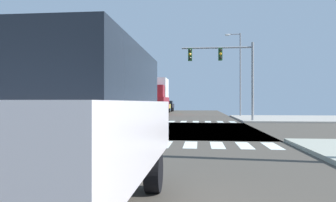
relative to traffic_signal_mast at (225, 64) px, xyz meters
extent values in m
cube|color=#454038|center=(-5.63, -7.31, -4.82)|extent=(14.00, 90.00, 0.05)
cube|color=#454038|center=(-5.63, -7.31, -4.82)|extent=(90.00, 12.00, 0.05)
cube|color=#A09B91|center=(7.37, 4.69, -4.72)|extent=(12.00, 12.00, 0.14)
cube|color=#9E9C8E|center=(-18.63, 4.69, -4.72)|extent=(12.00, 12.00, 0.14)
cube|color=white|center=(-9.38, -14.61, -4.79)|extent=(0.50, 2.00, 0.01)
cube|color=white|center=(-8.38, -14.61, -4.79)|extent=(0.50, 2.00, 0.01)
cube|color=white|center=(-7.38, -14.61, -4.79)|extent=(0.50, 2.00, 0.01)
cube|color=white|center=(-6.38, -14.61, -4.79)|extent=(0.50, 2.00, 0.01)
cube|color=white|center=(-5.38, -14.61, -4.79)|extent=(0.50, 2.00, 0.01)
cube|color=white|center=(-4.38, -14.61, -4.79)|extent=(0.50, 2.00, 0.01)
cube|color=white|center=(-3.38, -14.61, -4.79)|extent=(0.50, 2.00, 0.01)
cube|color=white|center=(-2.38, -14.61, -4.79)|extent=(0.50, 2.00, 0.01)
cube|color=white|center=(-1.38, -14.61, -4.79)|extent=(0.50, 2.00, 0.01)
cube|color=white|center=(-0.38, -14.61, -4.79)|extent=(0.50, 2.00, 0.01)
cube|color=white|center=(0.62, -14.61, -4.79)|extent=(0.50, 2.00, 0.01)
cube|color=white|center=(-12.38, -0.01, -4.79)|extent=(0.50, 2.00, 0.01)
cube|color=white|center=(-11.38, -0.01, -4.79)|extent=(0.50, 2.00, 0.01)
cube|color=white|center=(-10.38, -0.01, -4.79)|extent=(0.50, 2.00, 0.01)
cube|color=white|center=(-9.38, -0.01, -4.79)|extent=(0.50, 2.00, 0.01)
cube|color=white|center=(-8.38, -0.01, -4.79)|extent=(0.50, 2.00, 0.01)
cube|color=white|center=(-7.38, -0.01, -4.79)|extent=(0.50, 2.00, 0.01)
cube|color=white|center=(-6.38, -0.01, -4.79)|extent=(0.50, 2.00, 0.01)
cube|color=white|center=(-5.38, -0.01, -4.79)|extent=(0.50, 2.00, 0.01)
cube|color=white|center=(-4.38, -0.01, -4.79)|extent=(0.50, 2.00, 0.01)
cube|color=white|center=(-3.38, -0.01, -4.79)|extent=(0.50, 2.00, 0.01)
cube|color=white|center=(-2.38, -0.01, -4.79)|extent=(0.50, 2.00, 0.01)
cube|color=white|center=(-1.38, -0.01, -4.79)|extent=(0.50, 2.00, 0.01)
cube|color=white|center=(-0.38, -0.01, -4.79)|extent=(0.50, 2.00, 0.01)
cube|color=white|center=(0.62, -0.01, -4.79)|extent=(0.50, 2.00, 0.01)
cylinder|color=gray|center=(2.25, 0.02, -1.53)|extent=(0.20, 0.20, 6.52)
cylinder|color=gray|center=(-0.65, 0.02, 1.33)|extent=(5.80, 0.14, 0.14)
cube|color=#1E5123|center=(-0.36, 0.02, 0.78)|extent=(0.32, 0.40, 1.00)
sphere|color=black|center=(-0.36, -0.22, 1.09)|extent=(0.22, 0.22, 0.22)
sphere|color=orange|center=(-0.36, -0.22, 0.78)|extent=(0.22, 0.22, 0.22)
sphere|color=black|center=(-0.36, -0.22, 0.47)|extent=(0.22, 0.22, 0.22)
cube|color=#1E5123|center=(-2.85, 0.02, 0.78)|extent=(0.32, 0.40, 1.00)
sphere|color=black|center=(-2.85, -0.22, 1.09)|extent=(0.22, 0.22, 0.22)
sphere|color=orange|center=(-2.85, -0.22, 0.78)|extent=(0.22, 0.22, 0.22)
sphere|color=black|center=(-2.85, -0.22, 0.47)|extent=(0.22, 0.22, 0.22)
cylinder|color=gray|center=(2.38, 9.08, -0.19)|extent=(0.16, 0.16, 9.20)
cylinder|color=gray|center=(1.68, 9.08, 4.31)|extent=(1.40, 0.10, 0.10)
ellipsoid|color=silver|center=(0.98, 9.08, 4.26)|extent=(0.60, 0.32, 0.20)
cube|color=gray|center=(-23.05, 6.84, -2.66)|extent=(10.19, 7.22, 4.27)
cube|color=slate|center=(-23.05, 6.84, -0.33)|extent=(10.49, 7.52, 0.40)
cube|color=black|center=(-16.45, 4.24, -3.89)|extent=(0.24, 2.20, 1.80)
cylinder|color=black|center=(-9.85, 1.97, -4.42)|extent=(0.26, 0.74, 0.74)
cylinder|color=black|center=(-11.41, 1.97, -4.42)|extent=(0.26, 0.74, 0.74)
cylinder|color=black|center=(-9.85, 5.10, -4.42)|extent=(0.26, 0.74, 0.74)
cylinder|color=black|center=(-11.41, 5.10, -4.42)|extent=(0.26, 0.74, 0.74)
cube|color=navy|center=(-10.63, 3.53, -3.61)|extent=(1.96, 4.60, 0.88)
cube|color=black|center=(-10.63, 3.53, -2.81)|extent=(1.69, 3.22, 0.72)
cylinder|color=black|center=(-6.91, 28.24, -4.45)|extent=(0.26, 0.68, 0.68)
cylinder|color=black|center=(-8.35, 28.24, -4.45)|extent=(0.26, 0.68, 0.68)
cylinder|color=black|center=(-6.91, 31.16, -4.45)|extent=(0.26, 0.68, 0.68)
cylinder|color=black|center=(-8.35, 31.16, -4.45)|extent=(0.26, 0.68, 0.68)
cube|color=black|center=(-7.63, 29.70, -3.78)|extent=(1.80, 4.30, 0.66)
cube|color=black|center=(-7.63, 29.70, -3.18)|extent=(1.55, 2.24, 0.54)
cylinder|color=black|center=(-4.41, -21.08, -4.42)|extent=(0.26, 0.74, 0.74)
cylinder|color=black|center=(-2.85, -21.08, -4.42)|extent=(0.26, 0.74, 0.74)
cube|color=silver|center=(-3.63, -22.64, -3.61)|extent=(1.96, 4.60, 0.88)
cube|color=black|center=(-3.63, -22.64, -2.81)|extent=(1.69, 3.22, 0.72)
cylinder|color=black|center=(-9.91, 26.32, -4.45)|extent=(0.26, 0.68, 0.68)
cylinder|color=black|center=(-11.35, 26.32, -4.45)|extent=(0.26, 0.68, 0.68)
cylinder|color=black|center=(-9.91, 29.24, -4.45)|extent=(0.26, 0.68, 0.68)
cylinder|color=black|center=(-11.35, 29.24, -4.45)|extent=(0.26, 0.68, 0.68)
cube|color=silver|center=(-10.63, 27.78, -3.78)|extent=(1.80, 4.30, 0.66)
cube|color=black|center=(-10.63, 27.78, -3.18)|extent=(1.55, 2.24, 0.54)
cylinder|color=black|center=(-6.67, 13.05, -4.39)|extent=(0.26, 0.80, 0.80)
cylinder|color=black|center=(-8.59, 13.05, -4.39)|extent=(0.26, 0.80, 0.80)
cylinder|color=black|center=(-6.67, 17.95, -4.39)|extent=(0.26, 0.80, 0.80)
cylinder|color=black|center=(-8.59, 17.95, -4.39)|extent=(0.26, 0.80, 0.80)
cube|color=maroon|center=(-7.63, 15.50, -3.25)|extent=(2.40, 7.20, 1.49)
cube|color=white|center=(-7.63, 16.58, -1.23)|extent=(2.30, 4.18, 2.56)
cube|color=maroon|center=(-7.63, 13.34, -1.77)|extent=(2.11, 2.02, 1.49)
cylinder|color=black|center=(-6.91, 21.00, -4.45)|extent=(0.26, 0.68, 0.68)
cylinder|color=black|center=(-8.35, 21.00, -4.45)|extent=(0.26, 0.68, 0.68)
cylinder|color=black|center=(-6.91, 23.92, -4.45)|extent=(0.26, 0.68, 0.68)
cylinder|color=black|center=(-8.35, 23.92, -4.45)|extent=(0.26, 0.68, 0.68)
cube|color=gold|center=(-7.63, 22.46, -3.78)|extent=(1.80, 4.30, 0.66)
cube|color=black|center=(-7.63, 22.46, -3.18)|extent=(1.55, 2.24, 0.54)
camera|label=1|loc=(-2.02, -26.77, -3.19)|focal=34.39mm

